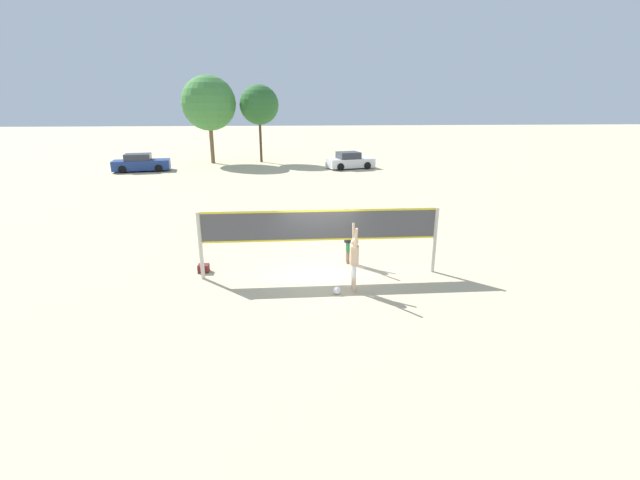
# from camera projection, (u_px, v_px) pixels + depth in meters

# --- Properties ---
(ground_plane) EXTENTS (200.00, 200.00, 0.00)m
(ground_plane) POSITION_uv_depth(u_px,v_px,m) (320.00, 275.00, 14.80)
(ground_plane) COLOR beige
(volleyball_net) EXTENTS (8.08, 0.13, 2.31)m
(volleyball_net) POSITION_uv_depth(u_px,v_px,m) (320.00, 231.00, 14.31)
(volleyball_net) COLOR beige
(volleyball_net) RESTS_ON ground_plane
(player_spiker) EXTENTS (0.28, 0.71, 2.14)m
(player_spiker) POSITION_uv_depth(u_px,v_px,m) (354.00, 257.00, 13.25)
(player_spiker) COLOR beige
(player_spiker) RESTS_ON ground_plane
(player_blocker) EXTENTS (0.28, 0.69, 1.99)m
(player_blocker) POSITION_uv_depth(u_px,v_px,m) (348.00, 236.00, 15.60)
(player_blocker) COLOR #8C664C
(player_blocker) RESTS_ON ground_plane
(volleyball) EXTENTS (0.24, 0.24, 0.24)m
(volleyball) POSITION_uv_depth(u_px,v_px,m) (337.00, 290.00, 13.30)
(volleyball) COLOR white
(volleyball) RESTS_ON ground_plane
(gear_bag) EXTENTS (0.37, 0.32, 0.28)m
(gear_bag) POSITION_uv_depth(u_px,v_px,m) (204.00, 268.00, 15.01)
(gear_bag) COLOR maroon
(gear_bag) RESTS_ON ground_plane
(parked_car_near) EXTENTS (4.89, 2.59, 1.49)m
(parked_car_near) POSITION_uv_depth(u_px,v_px,m) (141.00, 163.00, 36.98)
(parked_car_near) COLOR navy
(parked_car_near) RESTS_ON ground_plane
(parked_car_mid) EXTENTS (4.44, 2.74, 1.48)m
(parked_car_mid) POSITION_uv_depth(u_px,v_px,m) (350.00, 161.00, 38.45)
(parked_car_mid) COLOR silver
(parked_car_mid) RESTS_ON ground_plane
(tree_left_cluster) EXTENTS (5.08, 5.08, 8.17)m
(tree_left_cluster) POSITION_uv_depth(u_px,v_px,m) (209.00, 103.00, 40.35)
(tree_left_cluster) COLOR brown
(tree_left_cluster) RESTS_ON ground_plane
(tree_right_cluster) EXTENTS (3.75, 3.75, 7.36)m
(tree_right_cluster) POSITION_uv_depth(u_px,v_px,m) (259.00, 105.00, 41.18)
(tree_right_cluster) COLOR #4C3823
(tree_right_cluster) RESTS_ON ground_plane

